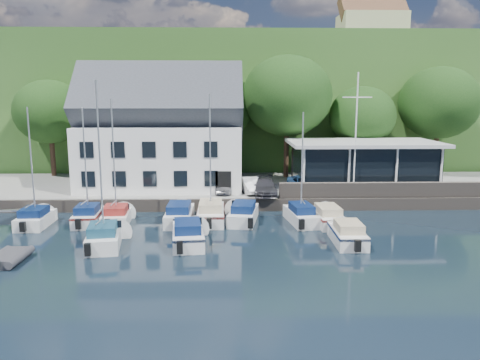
{
  "coord_description": "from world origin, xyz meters",
  "views": [
    {
      "loc": [
        -1.17,
        -25.34,
        9.02
      ],
      "look_at": [
        -0.22,
        9.0,
        2.89
      ],
      "focal_mm": 35.0,
      "sensor_mm": 36.0,
      "label": 1
    }
  ],
  "objects_px": {
    "harbor_building": "(162,138)",
    "club_pavilion": "(362,164)",
    "car_white": "(251,185)",
    "boat_r1_1": "(85,164)",
    "flagpole": "(356,134)",
    "boat_r1_4": "(210,157)",
    "boat_r1_0": "(32,168)",
    "boat_r1_2": "(114,166)",
    "boat_r1_3": "(180,212)",
    "boat_r2_1": "(101,174)",
    "boat_r1_6": "(302,163)",
    "boat_r1_5": "(243,212)",
    "car_dgrey": "(265,187)",
    "dinghy_1": "(8,256)",
    "boat_r1_7": "(327,214)",
    "car_blue": "(304,183)",
    "boat_r2_4": "(348,232)",
    "car_silver": "(225,186)",
    "boat_r2_2": "(188,232)"
  },
  "relations": [
    {
      "from": "harbor_building",
      "to": "car_dgrey",
      "type": "xyz_separation_m",
      "value": [
        8.95,
        -3.9,
        -3.69
      ]
    },
    {
      "from": "boat_r1_0",
      "to": "flagpole",
      "type": "bearing_deg",
      "value": 11.71
    },
    {
      "from": "boat_r1_2",
      "to": "boat_r1_6",
      "type": "xyz_separation_m",
      "value": [
        13.3,
        -0.1,
        0.2
      ]
    },
    {
      "from": "boat_r1_5",
      "to": "boat_r1_7",
      "type": "bearing_deg",
      "value": 1.33
    },
    {
      "from": "boat_r1_7",
      "to": "boat_r2_4",
      "type": "relative_size",
      "value": 1.1
    },
    {
      "from": "car_white",
      "to": "car_dgrey",
      "type": "relative_size",
      "value": 0.85
    },
    {
      "from": "boat_r1_1",
      "to": "boat_r2_2",
      "type": "distance_m",
      "value": 9.64
    },
    {
      "from": "boat_r1_1",
      "to": "boat_r1_2",
      "type": "relative_size",
      "value": 1.04
    },
    {
      "from": "harbor_building",
      "to": "boat_r1_4",
      "type": "distance_m",
      "value": 9.72
    },
    {
      "from": "car_silver",
      "to": "boat_r1_0",
      "type": "xyz_separation_m",
      "value": [
        -13.36,
        -6.42,
        2.59
      ]
    },
    {
      "from": "boat_r2_2",
      "to": "dinghy_1",
      "type": "relative_size",
      "value": 2.12
    },
    {
      "from": "boat_r1_0",
      "to": "boat_r1_3",
      "type": "xyz_separation_m",
      "value": [
        10.06,
        0.74,
        -3.44
      ]
    },
    {
      "from": "club_pavilion",
      "to": "boat_r2_1",
      "type": "xyz_separation_m",
      "value": [
        -19.69,
        -13.78,
        1.46
      ]
    },
    {
      "from": "club_pavilion",
      "to": "car_blue",
      "type": "xyz_separation_m",
      "value": [
        -5.59,
        -2.17,
        -1.34
      ]
    },
    {
      "from": "boat_r1_2",
      "to": "boat_r1_3",
      "type": "height_order",
      "value": "boat_r1_2"
    },
    {
      "from": "boat_r1_3",
      "to": "dinghy_1",
      "type": "distance_m",
      "value": 11.88
    },
    {
      "from": "boat_r1_2",
      "to": "dinghy_1",
      "type": "height_order",
      "value": "boat_r1_2"
    },
    {
      "from": "club_pavilion",
      "to": "car_white",
      "type": "distance_m",
      "value": 10.57
    },
    {
      "from": "car_white",
      "to": "car_blue",
      "type": "distance_m",
      "value": 4.61
    },
    {
      "from": "club_pavilion",
      "to": "car_blue",
      "type": "relative_size",
      "value": 3.17
    },
    {
      "from": "club_pavilion",
      "to": "car_silver",
      "type": "height_order",
      "value": "club_pavilion"
    },
    {
      "from": "car_silver",
      "to": "boat_r1_5",
      "type": "relative_size",
      "value": 0.52
    },
    {
      "from": "boat_r1_3",
      "to": "boat_r1_6",
      "type": "distance_m",
      "value": 9.55
    },
    {
      "from": "car_blue",
      "to": "boat_r1_7",
      "type": "distance_m",
      "value": 6.89
    },
    {
      "from": "car_white",
      "to": "boat_r1_1",
      "type": "distance_m",
      "value": 13.7
    },
    {
      "from": "harbor_building",
      "to": "club_pavilion",
      "type": "relative_size",
      "value": 1.09
    },
    {
      "from": "boat_r1_7",
      "to": "car_blue",
      "type": "bearing_deg",
      "value": 91.59
    },
    {
      "from": "flagpole",
      "to": "boat_r1_4",
      "type": "distance_m",
      "value": 12.66
    },
    {
      "from": "harbor_building",
      "to": "boat_r2_1",
      "type": "relative_size",
      "value": 1.6
    },
    {
      "from": "boat_r1_3",
      "to": "boat_r2_4",
      "type": "distance_m",
      "value": 12.15
    },
    {
      "from": "car_silver",
      "to": "boat_r1_2",
      "type": "relative_size",
      "value": 0.4
    },
    {
      "from": "boat_r1_6",
      "to": "boat_r2_2",
      "type": "height_order",
      "value": "boat_r1_6"
    },
    {
      "from": "car_blue",
      "to": "car_dgrey",
      "type": "bearing_deg",
      "value": -165.53
    },
    {
      "from": "car_blue",
      "to": "boat_r1_5",
      "type": "distance_m",
      "value": 8.11
    },
    {
      "from": "boat_r1_3",
      "to": "boat_r1_6",
      "type": "xyz_separation_m",
      "value": [
        8.81,
        -0.39,
        3.66
      ]
    },
    {
      "from": "boat_r1_2",
      "to": "boat_r1_6",
      "type": "bearing_deg",
      "value": -5.16
    },
    {
      "from": "boat_r2_4",
      "to": "boat_r1_6",
      "type": "bearing_deg",
      "value": 114.93
    },
    {
      "from": "car_white",
      "to": "boat_r1_1",
      "type": "relative_size",
      "value": 0.44
    },
    {
      "from": "boat_r1_1",
      "to": "boat_r1_3",
      "type": "xyz_separation_m",
      "value": [
        6.49,
        0.31,
        -3.65
      ]
    },
    {
      "from": "flagpole",
      "to": "boat_r2_1",
      "type": "height_order",
      "value": "flagpole"
    },
    {
      "from": "boat_r1_0",
      "to": "boat_r1_2",
      "type": "distance_m",
      "value": 5.58
    },
    {
      "from": "boat_r1_0",
      "to": "boat_r1_3",
      "type": "bearing_deg",
      "value": 2.96
    },
    {
      "from": "boat_r1_3",
      "to": "boat_r1_1",
      "type": "bearing_deg",
      "value": -177.43
    },
    {
      "from": "club_pavilion",
      "to": "boat_r1_6",
      "type": "bearing_deg",
      "value": -128.53
    },
    {
      "from": "boat_r1_1",
      "to": "boat_r1_6",
      "type": "bearing_deg",
      "value": -3.46
    },
    {
      "from": "car_white",
      "to": "car_dgrey",
      "type": "distance_m",
      "value": 1.51
    },
    {
      "from": "boat_r1_0",
      "to": "boat_r1_5",
      "type": "relative_size",
      "value": 1.28
    },
    {
      "from": "boat_r1_0",
      "to": "boat_r1_7",
      "type": "height_order",
      "value": "boat_r1_0"
    },
    {
      "from": "car_white",
      "to": "boat_r1_2",
      "type": "distance_m",
      "value": 11.95
    },
    {
      "from": "harbor_building",
      "to": "car_silver",
      "type": "relative_size",
      "value": 4.24
    }
  ]
}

